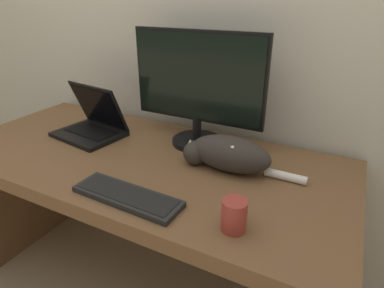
# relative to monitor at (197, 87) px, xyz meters

# --- Properties ---
(wall_back) EXTENTS (6.40, 0.06, 2.60)m
(wall_back) POSITION_rel_monitor_xyz_m (-0.16, 0.22, 0.26)
(wall_back) COLOR beige
(wall_back) RESTS_ON ground_plane
(desk) EXTENTS (1.75, 0.79, 0.77)m
(desk) POSITION_rel_monitor_xyz_m (-0.16, -0.23, -0.41)
(desk) COLOR brown
(desk) RESTS_ON ground_plane
(monitor) EXTENTS (0.61, 0.23, 0.50)m
(monitor) POSITION_rel_monitor_xyz_m (0.00, 0.00, 0.00)
(monitor) COLOR black
(monitor) RESTS_ON desk
(laptop) EXTENTS (0.35, 0.29, 0.25)m
(laptop) POSITION_rel_monitor_xyz_m (-0.50, -0.15, -0.22)
(laptop) COLOR black
(laptop) RESTS_ON desk
(external_keyboard) EXTENTS (0.40, 0.13, 0.02)m
(external_keyboard) POSITION_rel_monitor_xyz_m (-0.01, -0.52, -0.25)
(external_keyboard) COLOR black
(external_keyboard) RESTS_ON desk
(cat) EXTENTS (0.48, 0.15, 0.14)m
(cat) POSITION_rel_monitor_xyz_m (0.22, -0.17, -0.19)
(cat) COLOR #332D28
(cat) RESTS_ON desk
(coffee_mug) EXTENTS (0.08, 0.08, 0.10)m
(coffee_mug) POSITION_rel_monitor_xyz_m (0.37, -0.50, -0.21)
(coffee_mug) COLOR #9E382D
(coffee_mug) RESTS_ON desk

